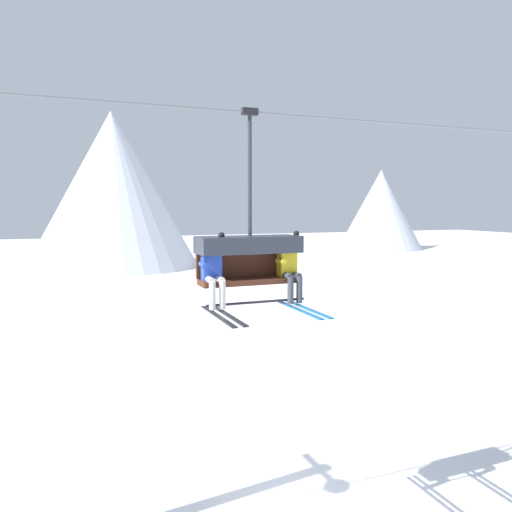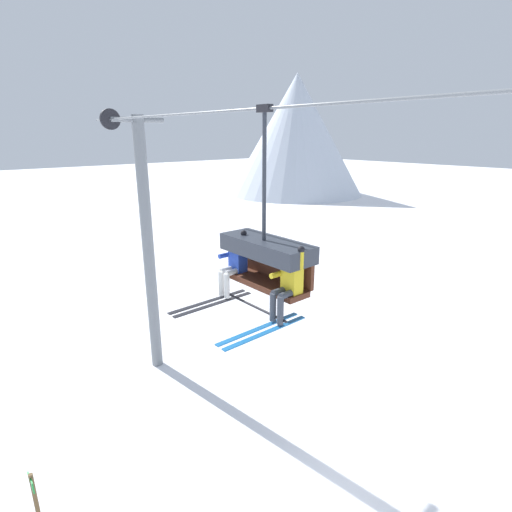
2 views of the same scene
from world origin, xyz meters
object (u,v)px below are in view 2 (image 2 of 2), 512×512
(chairlift_chair, at_px, (267,254))
(skier_yellow, at_px, (287,284))
(lift_tower_near, at_px, (147,244))
(skier_blue, at_px, (233,263))
(trail_sign, at_px, (36,504))

(chairlift_chair, xyz_separation_m, skier_yellow, (0.73, -0.21, -0.30))
(chairlift_chair, bearing_deg, lift_tower_near, 173.63)
(lift_tower_near, relative_size, skier_blue, 4.86)
(skier_blue, relative_size, trail_sign, 1.06)
(chairlift_chair, bearing_deg, skier_yellow, -16.41)
(lift_tower_near, xyz_separation_m, chairlift_chair, (6.36, -0.71, 1.26))
(skier_yellow, bearing_deg, skier_blue, 180.00)
(trail_sign, bearing_deg, skier_blue, 69.40)
(lift_tower_near, relative_size, chairlift_chair, 2.45)
(lift_tower_near, height_order, skier_blue, lift_tower_near)
(trail_sign, bearing_deg, lift_tower_near, 132.50)
(skier_blue, xyz_separation_m, trail_sign, (-1.39, -3.71, -4.35))
(skier_blue, distance_m, skier_yellow, 1.44)
(lift_tower_near, height_order, skier_yellow, lift_tower_near)
(lift_tower_near, xyz_separation_m, skier_yellow, (7.08, -0.92, 0.95))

